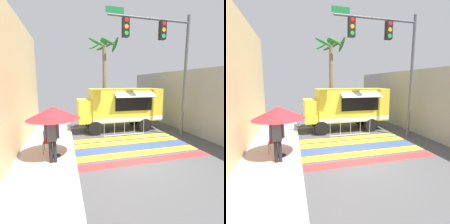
# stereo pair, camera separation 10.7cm
# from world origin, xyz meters

# --- Properties ---
(ground_plane) EXTENTS (60.00, 60.00, 0.00)m
(ground_plane) POSITION_xyz_m (0.00, 0.00, 0.00)
(ground_plane) COLOR #4C4C4F
(sidewalk_left) EXTENTS (4.40, 16.00, 0.17)m
(sidewalk_left) POSITION_xyz_m (-4.70, 0.00, 0.09)
(sidewalk_left) COLOR #B7B5AD
(sidewalk_left) RESTS_ON ground_plane
(concrete_wall_right) EXTENTS (0.20, 16.00, 3.91)m
(concrete_wall_right) POSITION_xyz_m (4.72, 3.00, 1.96)
(concrete_wall_right) COLOR gray
(concrete_wall_right) RESTS_ON ground_plane
(crosswalk_painted) EXTENTS (6.40, 3.60, 0.01)m
(crosswalk_painted) POSITION_xyz_m (0.00, 1.31, 0.00)
(crosswalk_painted) COLOR red
(crosswalk_painted) RESTS_ON ground_plane
(food_truck) EXTENTS (5.37, 2.49, 2.74)m
(food_truck) POSITION_xyz_m (0.62, 4.70, 1.63)
(food_truck) COLOR yellow
(food_truck) RESTS_ON ground_plane
(traffic_signal_pole) EXTENTS (4.64, 0.29, 6.67)m
(traffic_signal_pole) POSITION_xyz_m (2.31, 2.26, 4.80)
(traffic_signal_pole) COLOR #515456
(traffic_signal_pole) RESTS_ON ground_plane
(patio_umbrella) EXTENTS (2.03, 2.03, 2.04)m
(patio_umbrella) POSITION_xyz_m (-3.26, 0.75, 1.96)
(patio_umbrella) COLOR black
(patio_umbrella) RESTS_ON sidewalk_left
(folding_chair) EXTENTS (0.47, 0.47, 0.89)m
(folding_chair) POSITION_xyz_m (-3.54, 1.41, 0.71)
(folding_chair) COLOR #4C4C51
(folding_chair) RESTS_ON sidewalk_left
(vendor_person) EXTENTS (0.53, 0.23, 1.76)m
(vendor_person) POSITION_xyz_m (-3.33, 0.25, 1.19)
(vendor_person) COLOR black
(vendor_person) RESTS_ON sidewalk_left
(barricade_front) EXTENTS (2.38, 0.44, 1.13)m
(barricade_front) POSITION_xyz_m (0.38, 2.79, 0.57)
(barricade_front) COLOR #B7BABF
(barricade_front) RESTS_ON ground_plane
(barricade_side) EXTENTS (2.04, 0.44, 1.13)m
(barricade_side) POSITION_xyz_m (-2.42, 5.02, 0.56)
(barricade_side) COLOR #B7BABF
(barricade_side) RESTS_ON ground_plane
(palm_tree) EXTENTS (2.40, 2.55, 6.59)m
(palm_tree) POSITION_xyz_m (0.33, 7.52, 4.76)
(palm_tree) COLOR #7A664C
(palm_tree) RESTS_ON ground_plane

